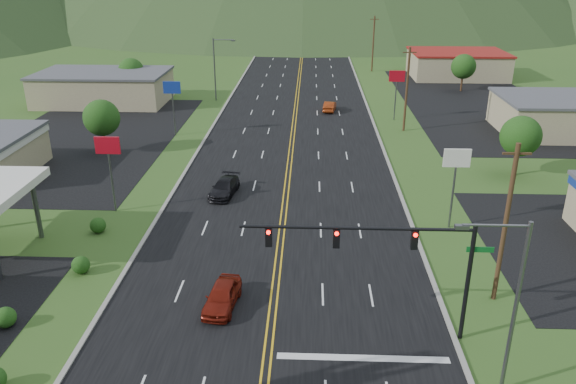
{
  "coord_description": "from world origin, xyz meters",
  "views": [
    {
      "loc": [
        2.05,
        -11.9,
        19.24
      ],
      "look_at": [
        0.6,
        23.78,
        4.5
      ],
      "focal_mm": 35.0,
      "sensor_mm": 36.0,
      "label": 1
    }
  ],
  "objects_px": {
    "car_dark_mid": "(224,188)",
    "streetlight_east": "(510,298)",
    "car_red_far": "(330,106)",
    "streetlight_west": "(217,65)",
    "traffic_signal": "(394,251)",
    "car_red_near": "(222,297)"
  },
  "relations": [
    {
      "from": "traffic_signal",
      "to": "car_dark_mid",
      "type": "bearing_deg",
      "value": 121.11
    },
    {
      "from": "traffic_signal",
      "to": "car_red_far",
      "type": "xyz_separation_m",
      "value": [
        -1.76,
        50.14,
        -4.65
      ]
    },
    {
      "from": "streetlight_west",
      "to": "car_red_far",
      "type": "height_order",
      "value": "streetlight_west"
    },
    {
      "from": "car_dark_mid",
      "to": "streetlight_west",
      "type": "bearing_deg",
      "value": 108.01
    },
    {
      "from": "traffic_signal",
      "to": "car_dark_mid",
      "type": "relative_size",
      "value": 2.77
    },
    {
      "from": "streetlight_east",
      "to": "car_red_far",
      "type": "xyz_separation_m",
      "value": [
        -6.46,
        54.14,
        -4.5
      ]
    },
    {
      "from": "traffic_signal",
      "to": "streetlight_east",
      "type": "bearing_deg",
      "value": -40.39
    },
    {
      "from": "streetlight_west",
      "to": "car_red_far",
      "type": "distance_m",
      "value": 17.99
    },
    {
      "from": "car_red_near",
      "to": "car_dark_mid",
      "type": "bearing_deg",
      "value": 104.1
    },
    {
      "from": "traffic_signal",
      "to": "car_red_far",
      "type": "relative_size",
      "value": 3.18
    },
    {
      "from": "streetlight_east",
      "to": "car_dark_mid",
      "type": "relative_size",
      "value": 1.9
    },
    {
      "from": "car_dark_mid",
      "to": "car_red_far",
      "type": "height_order",
      "value": "car_dark_mid"
    },
    {
      "from": "traffic_signal",
      "to": "car_red_near",
      "type": "xyz_separation_m",
      "value": [
        -9.51,
        2.43,
        -4.6
      ]
    },
    {
      "from": "traffic_signal",
      "to": "car_dark_mid",
      "type": "height_order",
      "value": "traffic_signal"
    },
    {
      "from": "car_red_near",
      "to": "car_dark_mid",
      "type": "xyz_separation_m",
      "value": [
        -2.4,
        17.32,
        -0.04
      ]
    },
    {
      "from": "car_dark_mid",
      "to": "car_red_far",
      "type": "relative_size",
      "value": 1.15
    },
    {
      "from": "car_dark_mid",
      "to": "streetlight_east",
      "type": "bearing_deg",
      "value": -46.79
    },
    {
      "from": "car_red_far",
      "to": "streetlight_east",
      "type": "bearing_deg",
      "value": 105.04
    },
    {
      "from": "traffic_signal",
      "to": "car_red_far",
      "type": "bearing_deg",
      "value": 92.01
    },
    {
      "from": "car_dark_mid",
      "to": "car_red_far",
      "type": "distance_m",
      "value": 32.05
    },
    {
      "from": "traffic_signal",
      "to": "streetlight_east",
      "type": "relative_size",
      "value": 1.46
    },
    {
      "from": "traffic_signal",
      "to": "car_red_far",
      "type": "height_order",
      "value": "traffic_signal"
    }
  ]
}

